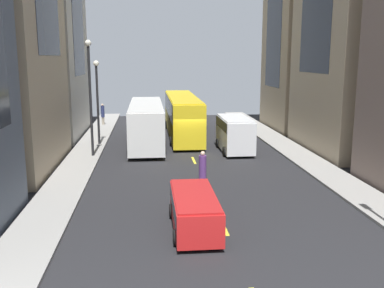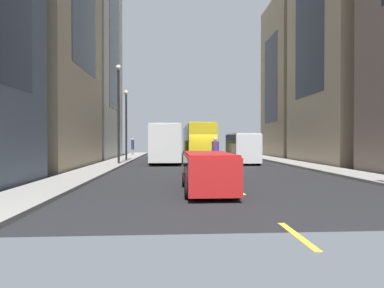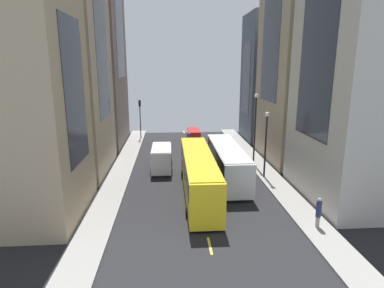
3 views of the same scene
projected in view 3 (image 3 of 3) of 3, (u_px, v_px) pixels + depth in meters
ground_plane at (193, 171)px, 34.90m from camera, size 41.53×41.53×0.00m
sidewalk_west at (262, 169)px, 35.39m from camera, size 2.30×44.00×0.15m
sidewalk_east at (121, 172)px, 34.37m from camera, size 2.30×44.00×0.15m
lane_stripe_0 at (184, 132)px, 55.26m from camera, size 0.16×2.00×0.01m
lane_stripe_1 at (186, 140)px, 49.44m from camera, size 0.16×2.00×0.01m
lane_stripe_2 at (188, 150)px, 43.62m from camera, size 0.16×2.00×0.01m
lane_stripe_3 at (191, 163)px, 37.80m from camera, size 0.16×2.00×0.01m
lane_stripe_4 at (195, 180)px, 31.99m from camera, size 0.16×2.00×0.01m
lane_stripe_5 at (201, 206)px, 26.17m from camera, size 0.16×2.00×0.01m
lane_stripe_6 at (210, 246)px, 20.35m from camera, size 0.16×2.00×0.01m
building_west_0 at (270, 79)px, 47.99m from camera, size 7.23×8.01×18.31m
building_west_1 at (302, 22)px, 35.73m from camera, size 6.81×11.07×31.30m
building_west_2 at (357, 53)px, 25.06m from camera, size 6.40×10.81×23.88m
building_east_1 at (69, 45)px, 31.75m from camera, size 6.42×10.37×25.89m
building_east_2 at (10, 93)px, 22.30m from camera, size 8.86×8.76×18.40m
city_bus_white at (227, 160)px, 31.89m from camera, size 2.80×11.90×3.35m
streetcar_yellow at (199, 171)px, 28.10m from camera, size 2.70×14.08×3.59m
delivery_van_white at (162, 157)px, 34.76m from camera, size 2.25×5.05×2.58m
car_red_0 at (194, 134)px, 49.52m from camera, size 1.91×4.67×1.52m
pedestrian_crossing_mid at (319, 212)px, 22.19m from camera, size 0.36×0.36×2.13m
pedestrian_waiting_curb at (189, 140)px, 44.44m from camera, size 0.39×0.39×2.18m
traffic_light_near_corner at (140, 112)px, 49.16m from camera, size 0.32×0.44×5.80m
streetlamp_near at (266, 137)px, 31.64m from camera, size 0.44×0.44×6.55m
streetlamp_far at (255, 122)px, 35.55m from camera, size 0.44×0.44×7.94m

